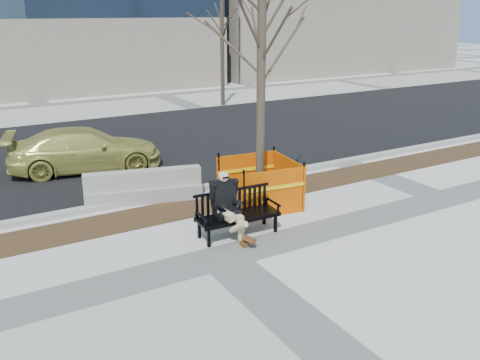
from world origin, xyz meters
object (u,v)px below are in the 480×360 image
Objects in this scene: tree_fence at (259,205)px; sedan at (87,170)px; bench at (238,235)px; seated_man at (226,236)px; jersey_barrier_left at (144,201)px.

sedan is at bearing 120.00° from tree_fence.
sedan is (-1.55, 6.10, 0.00)m from bench.
seated_man is (-0.24, 0.06, 0.00)m from bench.
sedan is at bearing 113.92° from jersey_barrier_left.
bench is at bearing -56.28° from jersey_barrier_left.
bench reaches higher than jersey_barrier_left.
seated_man reaches higher than sedan.
bench is 6.29m from sedan.
tree_fence is 2.14× the size of jersey_barrier_left.
seated_man reaches higher than bench.
sedan is (-2.83, 4.90, 0.00)m from tree_fence.
jersey_barrier_left is (-2.28, 1.64, 0.00)m from tree_fence.
jersey_barrier_left is (-0.76, 2.77, 0.00)m from seated_man.
bench is 1.26× the size of seated_man.
seated_man is 0.24× the size of tree_fence.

